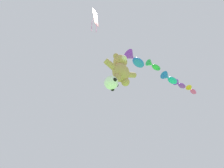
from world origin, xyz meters
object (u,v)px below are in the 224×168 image
Objects in this scene: diamond_kite at (95,19)px; soccer_ball_kite at (111,83)px; fish_kite_magenta at (192,90)px; fish_kite_emerald at (153,66)px; fish_kite_teal at (169,78)px; teddy_bear_kite at (121,69)px; fish_kite_cobalt at (135,59)px; fish_kite_violet at (180,84)px.

soccer_ball_kite is at bearing 2.39° from diamond_kite.
diamond_kite reaches higher than fish_kite_magenta.
fish_kite_teal is (1.80, -0.10, -0.77)m from fish_kite_emerald.
diamond_kite is (-2.17, 0.00, 4.27)m from teddy_bear_kite.
fish_kite_emerald reaches higher than fish_kite_magenta.
fish_kite_cobalt is 1.41× the size of fish_kite_violet.
fish_kite_emerald is 0.50× the size of diamond_kite.
soccer_ball_kite is 5.31m from fish_kite_cobalt.
fish_kite_emerald is 6.49m from diamond_kite.
fish_kite_violet reaches higher than soccer_ball_kite.
fish_kite_cobalt is 1.13× the size of fish_kite_teal.
fish_kite_emerald is at bearing -179.30° from fish_kite_magenta.
diamond_kite reaches higher than fish_kite_teal.
soccer_ball_kite is 0.46× the size of fish_kite_teal.
fish_kite_teal is at bearing -3.28° from fish_kite_emerald.
fish_kite_cobalt is 1.35× the size of fish_kite_emerald.
fish_kite_cobalt is at bearing 176.31° from fish_kite_teal.
fish_kite_violet is at bearing 8.46° from fish_kite_teal.
fish_kite_emerald is (2.15, -0.15, 0.42)m from fish_kite_cobalt.
fish_kite_emerald is (4.92, 0.45, 4.91)m from soccer_ball_kite.
teddy_bear_kite is 3.75m from fish_kite_cobalt.
fish_kite_emerald is 0.99× the size of fish_kite_magenta.
diamond_kite reaches higher than fish_kite_emerald.
fish_kite_teal reaches higher than teddy_bear_kite.
diamond_kite reaches higher than teddy_bear_kite.
fish_kite_emerald is at bearing -176.87° from fish_kite_violet.
teddy_bear_kite is 1.54× the size of fish_kite_magenta.
fish_kite_emerald is at bearing 4.61° from diamond_kite.
teddy_bear_kite is at bearing -5.81° from soccer_ball_kite.
fish_kite_violet is (6.09, 0.06, 0.19)m from fish_kite_cobalt.
fish_kite_violet is (3.93, 0.22, -0.23)m from fish_kite_emerald.
teddy_bear_kite is 1.31× the size of fish_kite_teal.
teddy_bear_kite is 1.56× the size of fish_kite_emerald.
fish_kite_emerald is at bearing 176.72° from fish_kite_teal.
fish_kite_cobalt is 3.97m from fish_kite_teal.
fish_kite_magenta is (1.79, -0.15, -0.05)m from fish_kite_violet.
soccer_ball_kite is at bearing -177.00° from fish_kite_teal.
fish_kite_emerald is 1.04× the size of fish_kite_violet.
teddy_bear_kite is at bearing -176.61° from fish_kite_magenta.
diamond_kite is at bearing -175.39° from fish_kite_emerald.
fish_kite_violet is at bearing 4.05° from diamond_kite.
fish_kite_teal is 0.59× the size of diamond_kite.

